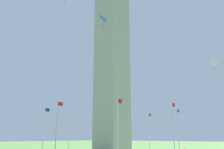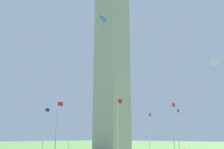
{
  "view_description": "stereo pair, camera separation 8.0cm",
  "coord_description": "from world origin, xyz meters",
  "px_view_note": "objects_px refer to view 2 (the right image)",
  "views": [
    {
      "loc": [
        -37.35,
        -32.95,
        2.93
      ],
      "look_at": [
        0.0,
        0.0,
        15.7
      ],
      "focal_mm": 39.12,
      "sensor_mm": 36.0,
      "label": 1
    },
    {
      "loc": [
        -37.29,
        -33.01,
        2.93
      ],
      "look_at": [
        0.0,
        0.0,
        15.7
      ],
      "focal_mm": 39.12,
      "sensor_mm": 36.0,
      "label": 2
    }
  ],
  "objects_px": {
    "obelisk_monument": "(112,33)",
    "flagpole_e": "(69,129)",
    "flagpole_nw": "(178,128)",
    "kite_white_delta": "(214,63)",
    "flagpole_n": "(149,129)",
    "flagpole_ne": "(109,130)",
    "flagpole_s": "(57,125)",
    "kite_blue_diamond": "(103,19)",
    "flagpole_se": "(44,128)",
    "flagpole_sw": "(118,124)",
    "flagpole_w": "(173,126)"
  },
  "relations": [
    {
      "from": "flagpole_s",
      "to": "flagpole_sw",
      "type": "distance_m",
      "value": 10.28
    },
    {
      "from": "obelisk_monument",
      "to": "kite_blue_diamond",
      "type": "distance_m",
      "value": 15.21
    },
    {
      "from": "flagpole_e",
      "to": "kite_white_delta",
      "type": "bearing_deg",
      "value": -89.93
    },
    {
      "from": "flagpole_s",
      "to": "flagpole_nw",
      "type": "bearing_deg",
      "value": -22.5
    },
    {
      "from": "flagpole_se",
      "to": "flagpole_e",
      "type": "bearing_deg",
      "value": 22.5
    },
    {
      "from": "flagpole_ne",
      "to": "flagpole_s",
      "type": "height_order",
      "value": "same"
    },
    {
      "from": "kite_blue_diamond",
      "to": "flagpole_w",
      "type": "bearing_deg",
      "value": -22.22
    },
    {
      "from": "flagpole_e",
      "to": "flagpole_s",
      "type": "distance_m",
      "value": 19.0
    },
    {
      "from": "flagpole_se",
      "to": "kite_white_delta",
      "type": "relative_size",
      "value": 3.59
    },
    {
      "from": "flagpole_ne",
      "to": "flagpole_w",
      "type": "bearing_deg",
      "value": -112.5
    },
    {
      "from": "obelisk_monument",
      "to": "flagpole_e",
      "type": "bearing_deg",
      "value": 89.76
    },
    {
      "from": "flagpole_nw",
      "to": "kite_white_delta",
      "type": "distance_m",
      "value": 17.44
    },
    {
      "from": "flagpole_nw",
      "to": "kite_blue_diamond",
      "type": "relative_size",
      "value": 4.02
    },
    {
      "from": "flagpole_ne",
      "to": "flagpole_se",
      "type": "distance_m",
      "value": 19.0
    },
    {
      "from": "flagpole_sw",
      "to": "flagpole_s",
      "type": "bearing_deg",
      "value": 112.5
    },
    {
      "from": "flagpole_n",
      "to": "flagpole_nw",
      "type": "height_order",
      "value": "same"
    },
    {
      "from": "flagpole_n",
      "to": "flagpole_s",
      "type": "height_order",
      "value": "same"
    },
    {
      "from": "flagpole_sw",
      "to": "kite_white_delta",
      "type": "bearing_deg",
      "value": -50.09
    },
    {
      "from": "flagpole_s",
      "to": "kite_blue_diamond",
      "type": "relative_size",
      "value": 4.02
    },
    {
      "from": "obelisk_monument",
      "to": "kite_white_delta",
      "type": "height_order",
      "value": "obelisk_monument"
    },
    {
      "from": "flagpole_w",
      "to": "flagpole_nw",
      "type": "relative_size",
      "value": 1.0
    },
    {
      "from": "flagpole_nw",
      "to": "flagpole_e",
      "type": "bearing_deg",
      "value": 112.5
    },
    {
      "from": "flagpole_ne",
      "to": "flagpole_s",
      "type": "distance_m",
      "value": 24.83
    },
    {
      "from": "flagpole_se",
      "to": "kite_blue_diamond",
      "type": "xyz_separation_m",
      "value": [
        -2.4,
        -18.07,
        16.36
      ]
    },
    {
      "from": "flagpole_ne",
      "to": "kite_blue_diamond",
      "type": "relative_size",
      "value": 4.02
    },
    {
      "from": "flagpole_s",
      "to": "kite_blue_diamond",
      "type": "xyz_separation_m",
      "value": [
        1.53,
        -8.57,
        16.36
      ]
    },
    {
      "from": "kite_white_delta",
      "to": "kite_blue_diamond",
      "type": "relative_size",
      "value": 1.12
    },
    {
      "from": "flagpole_s",
      "to": "kite_white_delta",
      "type": "distance_m",
      "value": 26.52
    },
    {
      "from": "flagpole_nw",
      "to": "flagpole_se",
      "type": "bearing_deg",
      "value": 135.0
    },
    {
      "from": "flagpole_nw",
      "to": "flagpole_w",
      "type": "bearing_deg",
      "value": -157.5
    },
    {
      "from": "flagpole_se",
      "to": "flagpole_w",
      "type": "xyz_separation_m",
      "value": [
        9.5,
        -22.94,
        0.0
      ]
    },
    {
      "from": "flagpole_ne",
      "to": "kite_white_delta",
      "type": "height_order",
      "value": "kite_white_delta"
    },
    {
      "from": "flagpole_s",
      "to": "flagpole_se",
      "type": "bearing_deg",
      "value": 67.5
    },
    {
      "from": "flagpole_n",
      "to": "flagpole_ne",
      "type": "relative_size",
      "value": 1.0
    },
    {
      "from": "flagpole_ne",
      "to": "flagpole_sw",
      "type": "bearing_deg",
      "value": -135.0
    },
    {
      "from": "flagpole_ne",
      "to": "flagpole_w",
      "type": "height_order",
      "value": "same"
    },
    {
      "from": "flagpole_sw",
      "to": "flagpole_e",
      "type": "bearing_deg",
      "value": 67.5
    },
    {
      "from": "kite_white_delta",
      "to": "kite_blue_diamond",
      "type": "distance_m",
      "value": 18.61
    },
    {
      "from": "flagpole_nw",
      "to": "kite_blue_diamond",
      "type": "xyz_separation_m",
      "value": [
        -21.41,
        0.93,
        16.36
      ]
    },
    {
      "from": "obelisk_monument",
      "to": "flagpole_sw",
      "type": "bearing_deg",
      "value": -134.83
    },
    {
      "from": "obelisk_monument",
      "to": "flagpole_e",
      "type": "distance_m",
      "value": 24.53
    },
    {
      "from": "flagpole_ne",
      "to": "flagpole_e",
      "type": "height_order",
      "value": "same"
    },
    {
      "from": "flagpole_w",
      "to": "kite_blue_diamond",
      "type": "bearing_deg",
      "value": 157.78
    },
    {
      "from": "flagpole_n",
      "to": "flagpole_se",
      "type": "xyz_separation_m",
      "value": [
        -22.94,
        9.5,
        0.0
      ]
    },
    {
      "from": "flagpole_nw",
      "to": "kite_white_delta",
      "type": "relative_size",
      "value": 3.59
    },
    {
      "from": "flagpole_n",
      "to": "flagpole_ne",
      "type": "distance_m",
      "value": 10.28
    },
    {
      "from": "flagpole_n",
      "to": "flagpole_se",
      "type": "height_order",
      "value": "same"
    },
    {
      "from": "obelisk_monument",
      "to": "flagpole_n",
      "type": "bearing_deg",
      "value": 0.0
    },
    {
      "from": "flagpole_n",
      "to": "obelisk_monument",
      "type": "bearing_deg",
      "value": 180.0
    },
    {
      "from": "flagpole_se",
      "to": "flagpole_s",
      "type": "bearing_deg",
      "value": -112.5
    }
  ]
}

